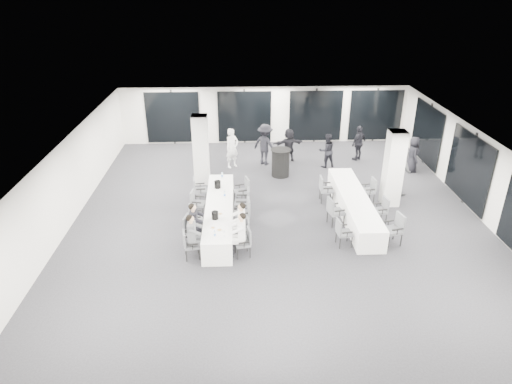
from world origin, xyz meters
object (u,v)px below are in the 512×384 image
chair_main_right_near (245,241)px  standing_guest_c (265,142)px  standing_guest_d (359,141)px  cocktail_table (281,163)px  standing_guest_e (413,152)px  chair_side_right_near (395,227)px  chair_main_left_second (191,229)px  chair_main_right_second (245,230)px  chair_main_right_far (244,189)px  chair_main_left_mid (194,216)px  chair_side_left_mid (334,210)px  standing_guest_g (200,149)px  standing_guest_f (289,143)px  standing_guest_h (401,167)px  chair_side_left_near (342,231)px  chair_side_right_far (370,189)px  chair_main_left_far (198,188)px  banquet_table_main (219,214)px  standing_guest_a (232,146)px  standing_guest_b (327,148)px  ice_bucket_far (218,184)px  chair_main_right_fourth (244,201)px  chair_main_left_near (189,243)px  banquet_table_side (354,206)px  chair_main_right_mid (244,212)px  chair_main_left_fourth (196,201)px  ice_bucket_near (215,215)px  chair_side_right_mid (382,208)px

chair_main_right_near → standing_guest_c: 7.39m
standing_guest_d → cocktail_table: bearing=-16.4°
standing_guest_e → chair_side_right_near: bearing=157.7°
chair_main_left_second → chair_main_right_second: bearing=101.1°
chair_main_right_far → standing_guest_e: size_ratio=0.58×
chair_main_left_mid → chair_side_left_mid: size_ratio=0.88×
chair_main_right_near → standing_guest_g: size_ratio=0.51×
chair_side_left_mid → standing_guest_f: bearing=175.1°
standing_guest_h → chair_side_left_near: bearing=128.7°
chair_side_right_far → standing_guest_e: bearing=-49.1°
standing_guest_e → standing_guest_c: bearing=82.0°
chair_main_left_far → chair_main_right_second: size_ratio=1.11×
banquet_table_main → standing_guest_e: 9.15m
chair_main_left_mid → chair_main_right_far: size_ratio=0.87×
chair_main_right_near → standing_guest_a: standing_guest_a is taller
chair_main_right_second → standing_guest_b: (3.67, 6.24, 0.37)m
ice_bucket_far → standing_guest_h: bearing=8.0°
chair_main_right_fourth → standing_guest_f: standing_guest_f is taller
chair_main_left_near → banquet_table_side: bearing=103.7°
cocktail_table → chair_side_left_near: bearing=-75.6°
chair_main_right_far → chair_side_right_far: (4.65, -0.01, -0.05)m
chair_main_right_mid → chair_side_left_mid: 2.99m
standing_guest_f → chair_side_right_near: bearing=99.4°
chair_main_right_second → standing_guest_b: bearing=-31.0°
chair_side_left_near → chair_side_right_near: chair_side_right_near is taller
standing_guest_b → standing_guest_h: 3.55m
chair_side_left_mid → standing_guest_e: standing_guest_e is taller
chair_main_left_fourth → standing_guest_a: bearing=174.5°
chair_main_left_fourth → chair_main_right_near: chair_main_left_fourth is taller
standing_guest_h → ice_bucket_near: 7.68m
chair_side_right_near → standing_guest_a: size_ratio=0.52×
standing_guest_c → standing_guest_f: 1.15m
banquet_table_main → chair_main_right_fourth: (0.84, 0.58, 0.21)m
chair_side_right_mid → standing_guest_g: bearing=43.4°
chair_side_right_mid → chair_main_right_mid: bearing=84.0°
chair_main_right_far → standing_guest_b: 5.04m
chair_main_right_fourth → standing_guest_c: standing_guest_c is taller
standing_guest_a → standing_guest_h: 7.04m
chair_main_right_second → chair_side_left_near: chair_side_left_near is taller
standing_guest_c → ice_bucket_far: size_ratio=7.93×
chair_main_right_fourth → chair_main_left_far: bearing=59.5°
chair_main_left_fourth → chair_side_left_near: bearing=74.7°
standing_guest_b → standing_guest_d: bearing=-167.5°
chair_main_left_second → chair_main_right_far: chair_main_right_far is taller
chair_main_right_mid → chair_main_left_mid: bearing=89.0°
chair_main_left_mid → chair_main_left_near: bearing=-3.7°
cocktail_table → standing_guest_f: 1.78m
chair_main_right_near → ice_bucket_near: ice_bucket_near is taller
chair_main_left_fourth → banquet_table_side: bearing=97.2°
chair_side_left_mid → cocktail_table: bearing=-175.0°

